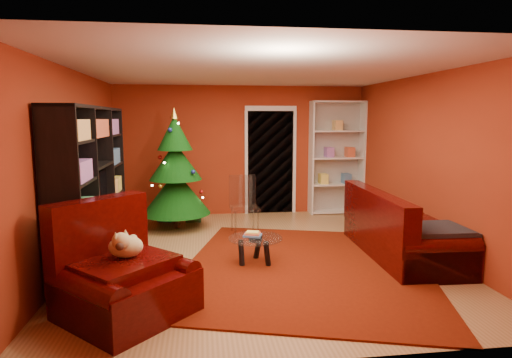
{
  "coord_description": "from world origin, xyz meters",
  "views": [
    {
      "loc": [
        -0.81,
        -5.88,
        1.95
      ],
      "look_at": [
        0.0,
        0.4,
        1.05
      ],
      "focal_mm": 30.0,
      "sensor_mm": 36.0,
      "label": 1
    }
  ],
  "objects": [
    {
      "name": "floor",
      "position": [
        0.0,
        0.0,
        -0.03
      ],
      "size": [
        5.0,
        5.5,
        0.05
      ],
      "primitive_type": "cube",
      "color": "olive",
      "rests_on": "ground"
    },
    {
      "name": "ceiling",
      "position": [
        0.0,
        0.0,
        2.62
      ],
      "size": [
        5.0,
        5.5,
        0.05
      ],
      "primitive_type": "cube",
      "color": "silver",
      "rests_on": "wall_back"
    },
    {
      "name": "wall_back",
      "position": [
        0.0,
        2.77,
        1.3
      ],
      "size": [
        5.0,
        0.05,
        2.6
      ],
      "primitive_type": "cube",
      "color": "maroon",
      "rests_on": "ground"
    },
    {
      "name": "wall_left",
      "position": [
        -2.52,
        0.0,
        1.3
      ],
      "size": [
        0.05,
        5.5,
        2.6
      ],
      "primitive_type": "cube",
      "color": "maroon",
      "rests_on": "ground"
    },
    {
      "name": "wall_right",
      "position": [
        2.52,
        0.0,
        1.3
      ],
      "size": [
        0.05,
        5.5,
        2.6
      ],
      "primitive_type": "cube",
      "color": "maroon",
      "rests_on": "ground"
    },
    {
      "name": "doorway",
      "position": [
        0.6,
        2.73,
        1.05
      ],
      "size": [
        1.06,
        0.6,
        2.16
      ],
      "primitive_type": null,
      "color": "black",
      "rests_on": "floor"
    },
    {
      "name": "rug",
      "position": [
        0.53,
        -0.61,
        0.01
      ],
      "size": [
        4.01,
        4.37,
        0.02
      ],
      "primitive_type": "cube",
      "rotation": [
        0.0,
        0.0,
        -0.28
      ],
      "color": "#5A1505",
      "rests_on": "floor"
    },
    {
      "name": "media_unit",
      "position": [
        -2.27,
        0.02,
        1.05
      ],
      "size": [
        0.45,
        2.75,
        2.1
      ],
      "primitive_type": null,
      "rotation": [
        0.0,
        0.0,
        0.01
      ],
      "color": "black",
      "rests_on": "floor"
    },
    {
      "name": "christmas_tree",
      "position": [
        -1.26,
        1.72,
        1.04
      ],
      "size": [
        1.5,
        1.5,
        2.15
      ],
      "primitive_type": null,
      "rotation": [
        0.0,
        0.0,
        0.29
      ],
      "color": "#093B0B",
      "rests_on": "floor"
    },
    {
      "name": "gift_box_teal",
      "position": [
        -1.48,
        2.29,
        0.14
      ],
      "size": [
        0.36,
        0.36,
        0.28
      ],
      "primitive_type": "cube",
      "rotation": [
        0.0,
        0.0,
        -0.37
      ],
      "color": "teal",
      "rests_on": "floor"
    },
    {
      "name": "gift_box_green",
      "position": [
        -0.97,
        2.21,
        0.14
      ],
      "size": [
        0.3,
        0.3,
        0.29
      ],
      "primitive_type": "cube",
      "rotation": [
        0.0,
        0.0,
        -0.06
      ],
      "color": "#2B6132",
      "rests_on": "floor"
    },
    {
      "name": "white_bookshelf",
      "position": [
        1.95,
        2.57,
        1.15
      ],
      "size": [
        1.1,
        0.4,
        2.36
      ],
      "primitive_type": null,
      "rotation": [
        0.0,
        0.0,
        -0.01
      ],
      "color": "white",
      "rests_on": "floor"
    },
    {
      "name": "armchair",
      "position": [
        -1.57,
        -1.72,
        0.46
      ],
      "size": [
        1.67,
        1.67,
        0.93
      ],
      "primitive_type": null,
      "rotation": [
        0.0,
        0.0,
        0.8
      ],
      "color": "black",
      "rests_on": "rug"
    },
    {
      "name": "dog",
      "position": [
        -1.57,
        -1.65,
        0.69
      ],
      "size": [
        0.49,
        0.5,
        0.3
      ],
      "primitive_type": null,
      "rotation": [
        0.0,
        0.0,
        0.8
      ],
      "color": "#CFC489",
      "rests_on": "armchair"
    },
    {
      "name": "sofa",
      "position": [
        2.02,
        -0.28,
        0.48
      ],
      "size": [
        1.07,
        2.26,
        0.96
      ],
      "primitive_type": null,
      "rotation": [
        0.0,
        0.0,
        1.54
      ],
      "color": "black",
      "rests_on": "rug"
    },
    {
      "name": "coffee_table",
      "position": [
        -0.11,
        -0.38,
        0.19
      ],
      "size": [
        0.91,
        0.91,
        0.45
      ],
      "primitive_type": null,
      "rotation": [
        0.0,
        0.0,
        -0.29
      ],
      "color": "gray",
      "rests_on": "rug"
    },
    {
      "name": "acrylic_chair",
      "position": [
        -0.1,
        1.13,
        0.45
      ],
      "size": [
        0.5,
        0.54,
        0.9
      ],
      "primitive_type": null,
      "rotation": [
        0.0,
        0.0,
        0.08
      ],
      "color": "#66605B",
      "rests_on": "rug"
    }
  ]
}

